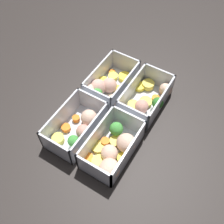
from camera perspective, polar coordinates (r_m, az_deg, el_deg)
name	(u,v)px	position (r m, az deg, el deg)	size (l,w,h in m)	color
ground_plane	(112,117)	(0.74, 0.00, -1.09)	(4.00, 4.00, 0.00)	#282321
container_near_left	(106,86)	(0.78, -1.22, 5.65)	(0.17, 0.13, 0.07)	silver
container_near_right	(78,127)	(0.70, -7.32, -3.18)	(0.17, 0.10, 0.07)	silver
container_far_left	(148,98)	(0.76, 7.75, 3.06)	(0.17, 0.12, 0.07)	silver
container_far_right	(113,150)	(0.66, 0.27, -8.24)	(0.18, 0.12, 0.07)	silver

